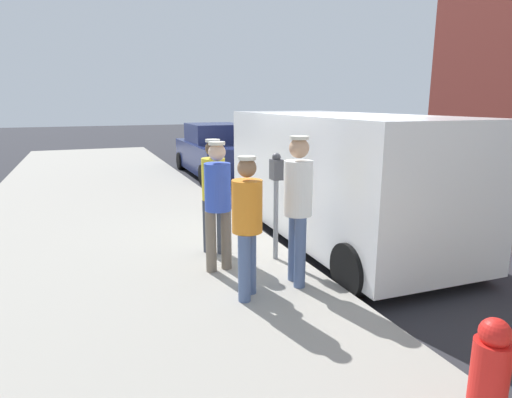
% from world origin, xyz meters
% --- Properties ---
extents(ground_plane, '(80.00, 80.00, 0.00)m').
position_xyz_m(ground_plane, '(0.00, 0.00, 0.00)').
color(ground_plane, '#2D2D33').
extents(sidewalk_slab, '(5.00, 32.00, 0.15)m').
position_xyz_m(sidewalk_slab, '(3.50, 0.00, 0.07)').
color(sidewalk_slab, '#9E998E').
rests_on(sidewalk_slab, ground).
extents(parking_meter_near, '(0.14, 0.18, 1.52)m').
position_xyz_m(parking_meter_near, '(1.35, 0.72, 1.18)').
color(parking_meter_near, gray).
rests_on(parking_meter_near, sidewalk_slab).
extents(pedestrian_in_yellow, '(0.34, 0.34, 1.68)m').
position_xyz_m(pedestrian_in_yellow, '(2.08, 0.14, 1.11)').
color(pedestrian_in_yellow, '#383D47').
rests_on(pedestrian_in_yellow, sidewalk_slab).
extents(pedestrian_in_white, '(0.34, 0.36, 1.81)m').
position_xyz_m(pedestrian_in_white, '(1.46, 1.60, 1.20)').
color(pedestrian_in_white, '#4C608C').
rests_on(pedestrian_in_white, sidewalk_slab).
extents(pedestrian_in_orange, '(0.34, 0.34, 1.63)m').
position_xyz_m(pedestrian_in_orange, '(2.16, 1.74, 1.08)').
color(pedestrian_in_orange, '#4C608C').
rests_on(pedestrian_in_orange, sidewalk_slab).
extents(pedestrian_in_blue, '(0.36, 0.34, 1.71)m').
position_xyz_m(pedestrian_in_blue, '(2.22, 0.83, 1.13)').
color(pedestrian_in_blue, '#726656').
rests_on(pedestrian_in_blue, sidewalk_slab).
extents(parked_van, '(2.26, 5.26, 2.15)m').
position_xyz_m(parked_van, '(-0.15, -0.12, 1.15)').
color(parked_van, white).
rests_on(parked_van, ground).
extents(parked_sedan_behind, '(1.98, 4.42, 1.65)m').
position_xyz_m(parked_sedan_behind, '(-0.24, -7.49, 0.75)').
color(parked_sedan_behind, navy).
rests_on(parked_sedan_behind, ground).
extents(fire_hydrant, '(0.24, 0.24, 0.86)m').
position_xyz_m(fire_hydrant, '(1.45, 4.32, 0.57)').
color(fire_hydrant, red).
rests_on(fire_hydrant, sidewalk_slab).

